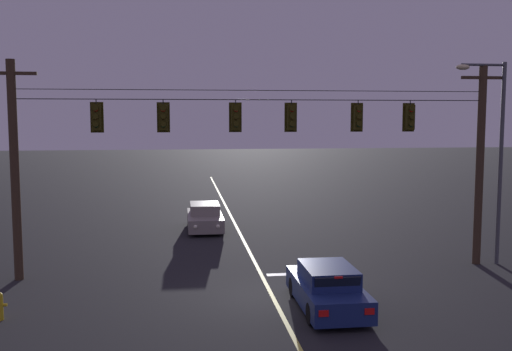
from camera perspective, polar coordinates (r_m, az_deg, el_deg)
The scene contains 13 objects.
ground_plane at distance 19.70m, azimuth 1.64°, elevation -11.82°, with size 180.00×180.00×0.00m, color black.
lane_centre_stripe at distance 28.59m, azimuth -1.31°, elevation -6.25°, with size 0.14×60.00×0.01m, color #D1C64C.
stop_bar_paint at distance 22.55m, azimuth 5.40°, elevation -9.55°, with size 3.40×0.36×0.01m, color silver.
signal_span_assembly at distance 22.08m, azimuth 0.34°, elevation 1.10°, with size 19.65×0.32×8.00m.
traffic_light_leftmost at distance 21.99m, azimuth -15.41°, elevation 5.55°, with size 0.48×0.41×1.22m.
traffic_light_left_inner at distance 21.79m, azimuth -9.10°, elevation 5.68°, with size 0.48×0.41×1.22m.
traffic_light_centre at distance 21.88m, azimuth -2.01°, elevation 5.75°, with size 0.48×0.41×1.22m.
traffic_light_right_inner at distance 22.19m, azimuth 3.51°, elevation 5.74°, with size 0.48×0.41×1.22m.
traffic_light_rightmost at distance 22.83m, azimuth 9.99°, elevation 5.66°, with size 0.48×0.41×1.22m.
traffic_light_far_right at distance 23.54m, azimuth 14.90°, elevation 5.56°, with size 0.48×0.41×1.22m.
car_waiting_near_lane at distance 18.48m, azimuth 7.02°, elevation -10.96°, with size 1.80×4.33×1.39m.
car_oncoming_lead at distance 30.97m, azimuth -5.05°, elevation -4.13°, with size 1.80×4.42×1.39m.
street_lamp_corner at distance 25.02m, azimuth 22.36°, elevation 2.84°, with size 2.11×0.30×8.11m.
Camera 1 is at (-2.98, -18.55, 5.94)m, focal length 40.71 mm.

